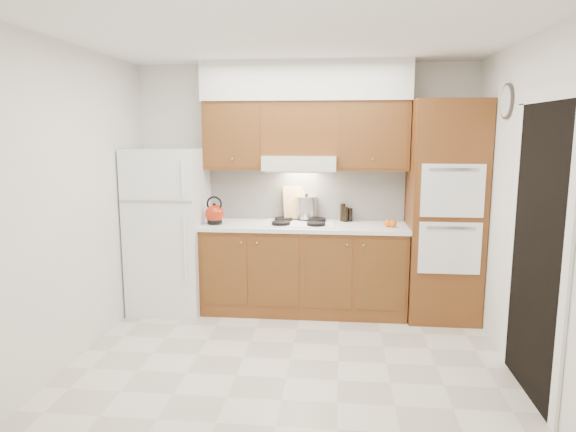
# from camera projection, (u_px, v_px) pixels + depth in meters

# --- Properties ---
(floor) EXTENTS (3.60, 3.60, 0.00)m
(floor) POSITION_uv_depth(u_px,v_px,m) (291.00, 359.00, 4.33)
(floor) COLOR beige
(floor) RESTS_ON ground
(ceiling) EXTENTS (3.60, 3.60, 0.00)m
(ceiling) POSITION_uv_depth(u_px,v_px,m) (291.00, 38.00, 3.90)
(ceiling) COLOR white
(ceiling) RESTS_ON wall_back
(wall_back) EXTENTS (3.60, 0.02, 2.60)m
(wall_back) POSITION_uv_depth(u_px,v_px,m) (304.00, 187.00, 5.58)
(wall_back) COLOR white
(wall_back) RESTS_ON floor
(wall_left) EXTENTS (0.02, 3.00, 2.60)m
(wall_left) POSITION_uv_depth(u_px,v_px,m) (77.00, 204.00, 4.29)
(wall_left) COLOR white
(wall_left) RESTS_ON floor
(wall_right) EXTENTS (0.02, 3.00, 2.60)m
(wall_right) POSITION_uv_depth(u_px,v_px,m) (524.00, 210.00, 3.93)
(wall_right) COLOR white
(wall_right) RESTS_ON floor
(fridge) EXTENTS (0.75, 0.72, 1.72)m
(fridge) POSITION_uv_depth(u_px,v_px,m) (169.00, 230.00, 5.44)
(fridge) COLOR white
(fridge) RESTS_ON floor
(base_cabinets) EXTENTS (2.11, 0.60, 0.90)m
(base_cabinets) POSITION_uv_depth(u_px,v_px,m) (304.00, 270.00, 5.43)
(base_cabinets) COLOR brown
(base_cabinets) RESTS_ON floor
(countertop) EXTENTS (2.13, 0.62, 0.04)m
(countertop) POSITION_uv_depth(u_px,v_px,m) (304.00, 226.00, 5.34)
(countertop) COLOR white
(countertop) RESTS_ON base_cabinets
(backsplash) EXTENTS (2.11, 0.03, 0.56)m
(backsplash) POSITION_uv_depth(u_px,v_px,m) (306.00, 194.00, 5.58)
(backsplash) COLOR white
(backsplash) RESTS_ON countertop
(oven_cabinet) EXTENTS (0.70, 0.65, 2.20)m
(oven_cabinet) POSITION_uv_depth(u_px,v_px,m) (444.00, 212.00, 5.16)
(oven_cabinet) COLOR brown
(oven_cabinet) RESTS_ON floor
(upper_cab_left) EXTENTS (0.63, 0.33, 0.70)m
(upper_cab_left) POSITION_uv_depth(u_px,v_px,m) (235.00, 136.00, 5.40)
(upper_cab_left) COLOR brown
(upper_cab_left) RESTS_ON wall_back
(upper_cab_right) EXTENTS (0.73, 0.33, 0.70)m
(upper_cab_right) POSITION_uv_depth(u_px,v_px,m) (372.00, 136.00, 5.26)
(upper_cab_right) COLOR brown
(upper_cab_right) RESTS_ON wall_back
(range_hood) EXTENTS (0.75, 0.45, 0.15)m
(range_hood) POSITION_uv_depth(u_px,v_px,m) (300.00, 163.00, 5.32)
(range_hood) COLOR silver
(range_hood) RESTS_ON wall_back
(upper_cab_over_hood) EXTENTS (0.75, 0.33, 0.55)m
(upper_cab_over_hood) POSITION_uv_depth(u_px,v_px,m) (301.00, 128.00, 5.32)
(upper_cab_over_hood) COLOR brown
(upper_cab_over_hood) RESTS_ON range_hood
(soffit) EXTENTS (2.13, 0.36, 0.40)m
(soffit) POSITION_uv_depth(u_px,v_px,m) (306.00, 81.00, 5.22)
(soffit) COLOR silver
(soffit) RESTS_ON wall_back
(cooktop) EXTENTS (0.74, 0.50, 0.01)m
(cooktop) POSITION_uv_depth(u_px,v_px,m) (299.00, 223.00, 5.36)
(cooktop) COLOR white
(cooktop) RESTS_ON countertop
(doorway) EXTENTS (0.02, 0.90, 2.10)m
(doorway) POSITION_uv_depth(u_px,v_px,m) (537.00, 253.00, 3.63)
(doorway) COLOR black
(doorway) RESTS_ON floor
(wall_clock) EXTENTS (0.02, 0.30, 0.30)m
(wall_clock) POSITION_uv_depth(u_px,v_px,m) (507.00, 101.00, 4.33)
(wall_clock) COLOR #3F3833
(wall_clock) RESTS_ON wall_right
(kettle) EXTENTS (0.24, 0.24, 0.19)m
(kettle) POSITION_uv_depth(u_px,v_px,m) (214.00, 214.00, 5.33)
(kettle) COLOR #98200B
(kettle) RESTS_ON countertop
(cutting_board) EXTENTS (0.28, 0.17, 0.35)m
(cutting_board) POSITION_uv_depth(u_px,v_px,m) (295.00, 202.00, 5.54)
(cutting_board) COLOR tan
(cutting_board) RESTS_ON countertop
(stock_pot) EXTENTS (0.29, 0.29, 0.23)m
(stock_pot) POSITION_uv_depth(u_px,v_px,m) (306.00, 208.00, 5.53)
(stock_pot) COLOR silver
(stock_pot) RESTS_ON cooktop
(condiment_a) EXTENTS (0.06, 0.06, 0.19)m
(condiment_a) POSITION_uv_depth(u_px,v_px,m) (343.00, 212.00, 5.51)
(condiment_a) COLOR black
(condiment_a) RESTS_ON countertop
(condiment_b) EXTENTS (0.06, 0.06, 0.16)m
(condiment_b) POSITION_uv_depth(u_px,v_px,m) (346.00, 214.00, 5.47)
(condiment_b) COLOR black
(condiment_b) RESTS_ON countertop
(condiment_c) EXTENTS (0.06, 0.06, 0.14)m
(condiment_c) POSITION_uv_depth(u_px,v_px,m) (350.00, 215.00, 5.50)
(condiment_c) COLOR black
(condiment_c) RESTS_ON countertop
(orange_near) EXTENTS (0.10, 0.10, 0.08)m
(orange_near) POSITION_uv_depth(u_px,v_px,m) (388.00, 223.00, 5.19)
(orange_near) COLOR orange
(orange_near) RESTS_ON countertop
(orange_far) EXTENTS (0.08, 0.08, 0.07)m
(orange_far) POSITION_uv_depth(u_px,v_px,m) (393.00, 224.00, 5.17)
(orange_far) COLOR orange
(orange_far) RESTS_ON countertop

